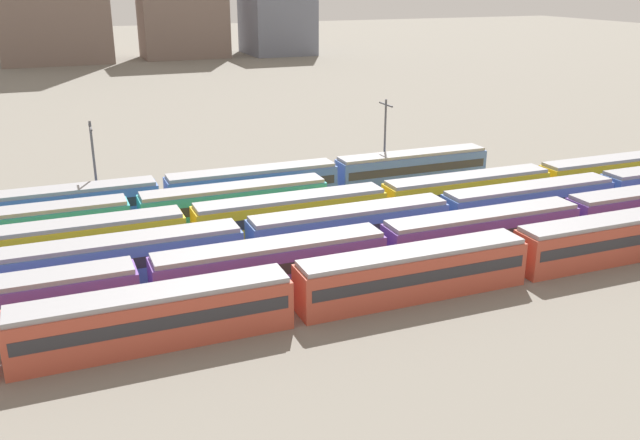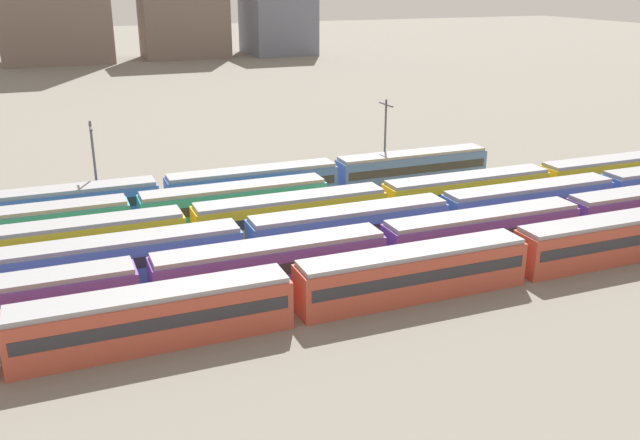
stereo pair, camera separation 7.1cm
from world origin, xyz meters
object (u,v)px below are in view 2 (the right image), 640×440
(train_track_5, at_px, (162,196))
(catenary_pole_3, at_px, (94,162))
(train_track_0, at_px, (519,254))
(train_track_3, at_px, (291,215))
(train_track_1, at_px, (271,265))
(train_track_2, at_px, (444,215))
(catenary_pole_1, at_px, (385,135))
(train_track_4, at_px, (23,229))

(train_track_5, bearing_deg, catenary_pole_3, 155.21)
(train_track_0, xyz_separation_m, train_track_5, (-23.44, 26.00, 0.00))
(train_track_0, height_order, train_track_3, same)
(train_track_1, bearing_deg, train_track_5, 102.69)
(train_track_2, height_order, train_track_5, same)
(catenary_pole_3, bearing_deg, catenary_pole_1, 0.32)
(train_track_5, height_order, catenary_pole_3, catenary_pole_3)
(train_track_5, distance_m, catenary_pole_3, 7.29)
(train_track_1, bearing_deg, catenary_pole_3, 114.21)
(train_track_2, distance_m, train_track_4, 37.28)
(catenary_pole_1, bearing_deg, train_track_4, -168.28)
(train_track_5, bearing_deg, train_track_4, -157.91)
(train_track_0, bearing_deg, train_track_3, 130.76)
(train_track_4, distance_m, catenary_pole_1, 40.04)
(train_track_3, xyz_separation_m, train_track_4, (-22.81, 5.20, -0.00))
(train_track_2, distance_m, catenary_pole_1, 19.09)
(train_track_0, relative_size, train_track_3, 1.20)
(train_track_3, distance_m, train_track_5, 14.42)
(train_track_1, height_order, catenary_pole_3, catenary_pole_3)
(train_track_3, bearing_deg, train_track_5, 133.86)
(train_track_3, relative_size, catenary_pole_3, 10.00)
(train_track_1, xyz_separation_m, train_track_4, (-17.50, 15.60, -0.00))
(train_track_0, xyz_separation_m, train_track_3, (-13.45, 15.60, 0.00))
(train_track_2, bearing_deg, catenary_pole_1, 79.97)
(train_track_2, bearing_deg, train_track_3, 158.18)
(train_track_5, bearing_deg, catenary_pole_1, 6.31)
(train_track_1, xyz_separation_m, train_track_3, (5.31, 10.40, 0.00))
(train_track_0, relative_size, train_track_5, 1.51)
(train_track_2, xyz_separation_m, catenary_pole_1, (3.27, 18.51, 3.34))
(train_track_2, height_order, catenary_pole_1, catenary_pole_1)
(train_track_2, xyz_separation_m, train_track_4, (-35.80, 10.40, -0.00))
(train_track_4, bearing_deg, catenary_pole_3, 48.88)
(train_track_2, bearing_deg, train_track_5, 145.83)
(train_track_1, height_order, train_track_5, same)
(train_track_0, distance_m, train_track_3, 20.60)
(train_track_3, bearing_deg, train_track_4, 167.16)
(train_track_3, xyz_separation_m, catenary_pole_3, (-15.89, 13.12, 3.32))
(catenary_pole_1, bearing_deg, catenary_pole_3, -179.68)
(train_track_1, bearing_deg, train_track_0, -15.49)
(train_track_0, distance_m, train_track_4, 41.80)
(train_track_0, height_order, train_track_5, same)
(train_track_2, relative_size, train_track_4, 2.02)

